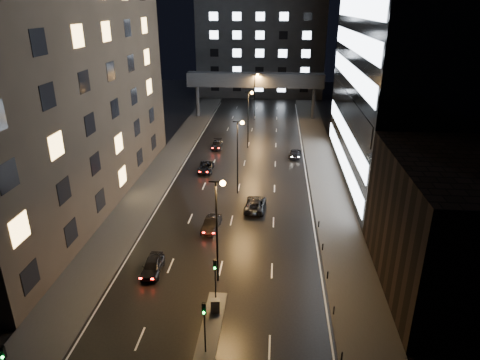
% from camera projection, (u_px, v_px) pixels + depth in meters
% --- Properties ---
extents(ground, '(160.00, 160.00, 0.00)m').
position_uv_depth(ground, '(244.00, 163.00, 69.44)').
color(ground, black).
rests_on(ground, ground).
extents(sidewalk_left, '(5.00, 110.00, 0.15)m').
position_uv_depth(sidewalk_left, '(161.00, 171.00, 65.82)').
color(sidewalk_left, '#383533').
rests_on(sidewalk_left, ground).
extents(sidewalk_right, '(5.00, 110.00, 0.15)m').
position_uv_depth(sidewalk_right, '(325.00, 177.00, 63.80)').
color(sidewalk_right, '#383533').
rests_on(sidewalk_right, ground).
extents(building_left, '(15.00, 48.00, 40.00)m').
position_uv_depth(building_left, '(39.00, 41.00, 48.89)').
color(building_left, '#2D2319').
rests_on(building_left, ground).
extents(building_right_low, '(10.00, 18.00, 12.00)m').
position_uv_depth(building_right_low, '(447.00, 228.00, 37.00)').
color(building_right_low, black).
rests_on(building_right_low, ground).
extents(building_right_glass, '(20.00, 36.00, 45.00)m').
position_uv_depth(building_right_glass, '(436.00, 16.00, 55.16)').
color(building_right_glass, black).
rests_on(building_right_glass, ground).
extents(building_far, '(34.00, 14.00, 25.00)m').
position_uv_depth(building_far, '(261.00, 49.00, 118.08)').
color(building_far, '#333335').
rests_on(building_far, ground).
extents(skybridge, '(30.00, 3.00, 10.00)m').
position_uv_depth(skybridge, '(255.00, 81.00, 93.89)').
color(skybridge, '#333335').
rests_on(skybridge, ground).
extents(median_island, '(1.60, 8.00, 0.15)m').
position_uv_depth(median_island, '(212.00, 324.00, 34.40)').
color(median_island, '#383533').
rests_on(median_island, ground).
extents(traffic_signal_near, '(0.28, 0.34, 4.40)m').
position_uv_depth(traffic_signal_near, '(215.00, 275.00, 35.54)').
color(traffic_signal_near, black).
rests_on(traffic_signal_near, median_island).
extents(traffic_signal_far, '(0.28, 0.34, 4.40)m').
position_uv_depth(traffic_signal_far, '(204.00, 320.00, 30.48)').
color(traffic_signal_far, black).
rests_on(traffic_signal_far, median_island).
extents(bollard_row, '(0.12, 25.12, 0.90)m').
position_uv_depth(bollard_row, '(330.00, 292.00, 37.60)').
color(bollard_row, black).
rests_on(bollard_row, ground).
extents(streetlight_near, '(1.45, 0.50, 10.15)m').
position_uv_depth(streetlight_near, '(218.00, 219.00, 37.48)').
color(streetlight_near, black).
rests_on(streetlight_near, ground).
extents(streetlight_mid_a, '(1.45, 0.50, 10.15)m').
position_uv_depth(streetlight_mid_a, '(239.00, 148.00, 55.90)').
color(streetlight_mid_a, black).
rests_on(streetlight_mid_a, ground).
extents(streetlight_mid_b, '(1.45, 0.50, 10.15)m').
position_uv_depth(streetlight_mid_b, '(249.00, 112.00, 74.32)').
color(streetlight_mid_b, black).
rests_on(streetlight_mid_b, ground).
extents(streetlight_far, '(1.45, 0.50, 10.15)m').
position_uv_depth(streetlight_far, '(255.00, 91.00, 92.73)').
color(streetlight_far, black).
rests_on(streetlight_far, ground).
extents(car_away_a, '(1.93, 4.35, 1.46)m').
position_uv_depth(car_away_a, '(153.00, 266.00, 40.94)').
color(car_away_a, black).
rests_on(car_away_a, ground).
extents(car_away_b, '(1.99, 4.35, 1.38)m').
position_uv_depth(car_away_b, '(211.00, 224.00, 48.76)').
color(car_away_b, black).
rests_on(car_away_b, ground).
extents(car_away_c, '(2.35, 4.77, 1.30)m').
position_uv_depth(car_away_c, '(206.00, 167.00, 65.76)').
color(car_away_c, black).
rests_on(car_away_c, ground).
extents(car_away_d, '(2.11, 4.52, 1.28)m').
position_uv_depth(car_away_d, '(217.00, 145.00, 76.31)').
color(car_away_d, black).
rests_on(car_away_d, ground).
extents(car_toward_a, '(2.69, 5.33, 1.45)m').
position_uv_depth(car_toward_a, '(255.00, 204.00, 53.59)').
color(car_toward_a, black).
rests_on(car_toward_a, ground).
extents(car_toward_b, '(2.41, 4.66, 1.29)m').
position_uv_depth(car_toward_b, '(295.00, 153.00, 72.03)').
color(car_toward_b, black).
rests_on(car_toward_b, ground).
extents(utility_cabinet, '(0.80, 0.65, 1.20)m').
position_uv_depth(utility_cabinet, '(215.00, 306.00, 35.49)').
color(utility_cabinet, '#434345').
rests_on(utility_cabinet, median_island).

